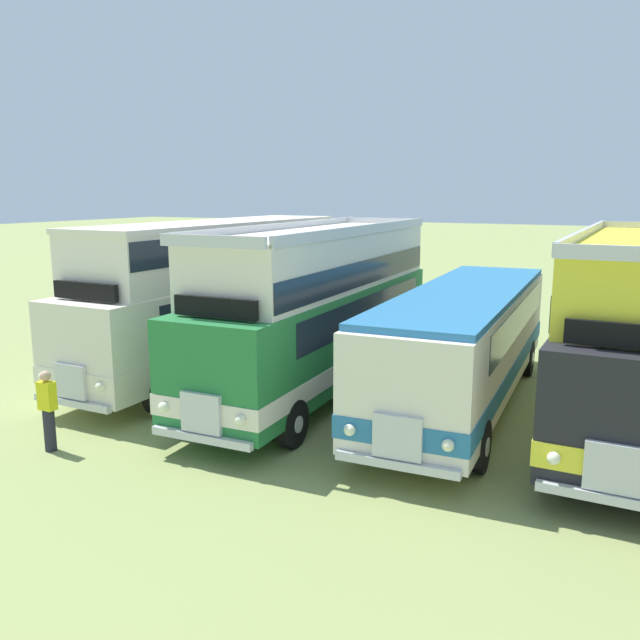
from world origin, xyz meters
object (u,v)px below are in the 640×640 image
(bus_first_in_row, at_px, (218,289))
(bus_third_in_row, at_px, (465,338))
(bus_second_in_row, at_px, (321,305))
(bus_fourth_in_row, at_px, (635,327))
(marshal_person, at_px, (48,410))

(bus_first_in_row, distance_m, bus_third_in_row, 7.61)
(bus_second_in_row, xyz_separation_m, bus_fourth_in_row, (7.58, 0.62, -0.00))
(bus_first_in_row, xyz_separation_m, bus_second_in_row, (3.78, -0.63, -0.11))
(marshal_person, bearing_deg, bus_fourth_in_row, 33.00)
(bus_second_in_row, height_order, bus_third_in_row, bus_second_in_row)
(bus_first_in_row, bearing_deg, marshal_person, -84.95)
(marshal_person, bearing_deg, bus_third_in_row, 44.46)
(bus_third_in_row, height_order, marshal_person, bus_third_in_row)
(bus_first_in_row, bearing_deg, bus_fourth_in_row, -0.05)
(bus_fourth_in_row, bearing_deg, marshal_person, -147.00)
(bus_first_in_row, xyz_separation_m, bus_third_in_row, (7.57, -0.16, -0.72))
(bus_first_in_row, height_order, bus_third_in_row, bus_first_in_row)
(bus_first_in_row, distance_m, bus_fourth_in_row, 11.36)
(bus_second_in_row, distance_m, bus_third_in_row, 3.86)
(bus_second_in_row, bearing_deg, bus_fourth_in_row, 4.68)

